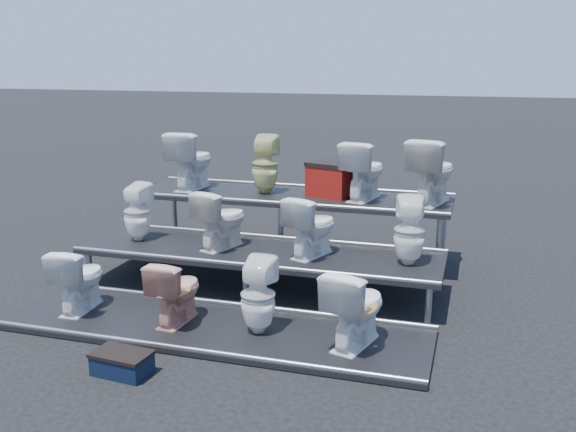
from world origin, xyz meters
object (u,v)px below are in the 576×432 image
(toilet_4, at_px, (137,212))
(toilet_7, at_px, (410,231))
(toilet_1, at_px, (176,290))
(toilet_3, at_px, (356,306))
(toilet_0, at_px, (79,278))
(toilet_8, at_px, (191,160))
(toilet_9, at_px, (265,164))
(toilet_5, at_px, (221,219))
(toilet_11, at_px, (432,171))
(red_crate, at_px, (332,181))
(step_stool, at_px, (122,365))
(toilet_2, at_px, (258,295))
(toilet_6, at_px, (312,226))
(toilet_10, at_px, (364,170))

(toilet_4, height_order, toilet_7, toilet_7)
(toilet_1, bearing_deg, toilet_3, -176.14)
(toilet_0, relative_size, toilet_8, 0.85)
(toilet_8, bearing_deg, toilet_9, -176.93)
(toilet_5, distance_m, toilet_11, 2.68)
(toilet_0, distance_m, toilet_8, 2.74)
(toilet_5, xyz_separation_m, toilet_11, (2.29, 1.30, 0.46))
(red_crate, bearing_deg, step_stool, -87.48)
(toilet_2, height_order, toilet_5, toilet_5)
(toilet_4, relative_size, toilet_6, 1.02)
(toilet_2, relative_size, toilet_4, 1.05)
(toilet_4, distance_m, red_crate, 2.54)
(toilet_3, relative_size, red_crate, 1.34)
(toilet_11, bearing_deg, toilet_8, 15.56)
(toilet_5, bearing_deg, toilet_2, 143.78)
(toilet_11, distance_m, red_crate, 1.32)
(step_stool, bearing_deg, toilet_8, 111.00)
(toilet_5, height_order, toilet_8, toilet_8)
(toilet_10, xyz_separation_m, step_stool, (-1.40, -3.64, -1.15))
(toilet_6, bearing_deg, toilet_7, -159.41)
(toilet_0, height_order, toilet_11, toilet_11)
(toilet_8, height_order, toilet_11, toilet_11)
(toilet_1, distance_m, toilet_4, 1.79)
(toilet_4, distance_m, toilet_11, 3.67)
(toilet_0, bearing_deg, toilet_5, -132.79)
(toilet_5, relative_size, toilet_11, 0.84)
(toilet_3, bearing_deg, toilet_6, -44.35)
(toilet_5, xyz_separation_m, toilet_9, (0.10, 1.30, 0.45))
(toilet_6, bearing_deg, toilet_4, 20.59)
(toilet_4, distance_m, toilet_7, 3.29)
(toilet_5, distance_m, step_stool, 2.45)
(toilet_10, distance_m, step_stool, 4.06)
(toilet_2, relative_size, toilet_3, 1.00)
(toilet_2, xyz_separation_m, toilet_11, (1.39, 2.60, 0.84))
(toilet_5, height_order, red_crate, red_crate)
(toilet_8, distance_m, toilet_11, 3.27)
(toilet_2, relative_size, toilet_6, 1.07)
(toilet_8, bearing_deg, toilet_10, -176.93)
(toilet_2, bearing_deg, toilet_4, -32.09)
(toilet_11, bearing_deg, toilet_4, 36.48)
(toilet_2, distance_m, toilet_5, 1.63)
(toilet_0, xyz_separation_m, step_stool, (1.11, -1.04, -0.32))
(toilet_1, bearing_deg, toilet_8, -64.78)
(step_stool, bearing_deg, toilet_2, 55.31)
(toilet_9, xyz_separation_m, toilet_11, (2.19, 0.00, 0.02))
(toilet_0, bearing_deg, toilet_4, -91.76)
(toilet_7, bearing_deg, toilet_2, 37.89)
(toilet_10, height_order, toilet_11, toilet_11)
(toilet_7, bearing_deg, toilet_10, -68.02)
(step_stool, bearing_deg, toilet_3, 35.14)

